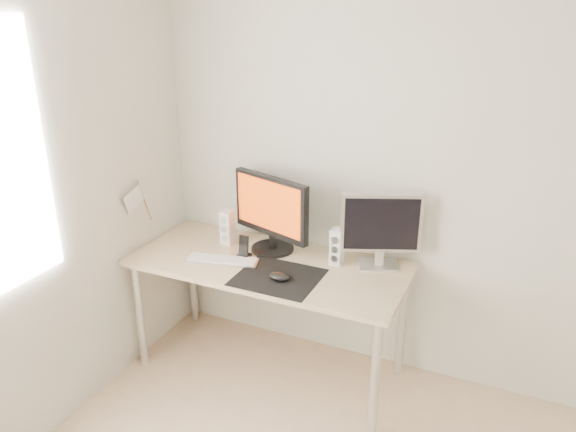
% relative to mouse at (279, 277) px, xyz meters
% --- Properties ---
extents(wall_back, '(3.50, 0.00, 3.50)m').
position_rel_mouse_xyz_m(wall_back, '(0.78, 0.55, 0.50)').
color(wall_back, silver).
rests_on(wall_back, ground).
extents(mousepad, '(0.45, 0.40, 0.00)m').
position_rel_mouse_xyz_m(mousepad, '(-0.02, 0.03, -0.02)').
color(mousepad, black).
rests_on(mousepad, desk).
extents(mouse, '(0.12, 0.07, 0.04)m').
position_rel_mouse_xyz_m(mouse, '(0.00, 0.00, 0.00)').
color(mouse, black).
rests_on(mouse, mousepad).
extents(desk, '(1.60, 0.70, 0.73)m').
position_rel_mouse_xyz_m(desk, '(-0.15, 0.18, -0.10)').
color(desk, '#D1B587').
rests_on(desk, ground).
extents(main_monitor, '(0.54, 0.33, 0.47)m').
position_rel_mouse_xyz_m(main_monitor, '(-0.21, 0.33, 0.23)').
color(main_monitor, black).
rests_on(main_monitor, desk).
extents(second_monitor, '(0.43, 0.23, 0.43)m').
position_rel_mouse_xyz_m(second_monitor, '(0.44, 0.39, 0.22)').
color(second_monitor, silver).
rests_on(second_monitor, desk).
extents(speaker_left, '(0.07, 0.08, 0.21)m').
position_rel_mouse_xyz_m(speaker_left, '(-0.50, 0.31, 0.08)').
color(speaker_left, white).
rests_on(speaker_left, desk).
extents(speaker_right, '(0.07, 0.08, 0.21)m').
position_rel_mouse_xyz_m(speaker_right, '(0.21, 0.32, 0.08)').
color(speaker_right, white).
rests_on(speaker_right, desk).
extents(keyboard, '(0.44, 0.21, 0.02)m').
position_rel_mouse_xyz_m(keyboard, '(-0.40, 0.08, -0.02)').
color(keyboard, '#AFAFB1').
rests_on(keyboard, desk).
extents(phone_dock, '(0.07, 0.06, 0.13)m').
position_rel_mouse_xyz_m(phone_dock, '(-0.31, 0.18, 0.02)').
color(phone_dock, black).
rests_on(phone_dock, desk).
extents(pennant, '(0.01, 0.23, 0.29)m').
position_rel_mouse_xyz_m(pennant, '(-0.94, 0.04, 0.29)').
color(pennant, '#A57F54').
rests_on(pennant, wall_left).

